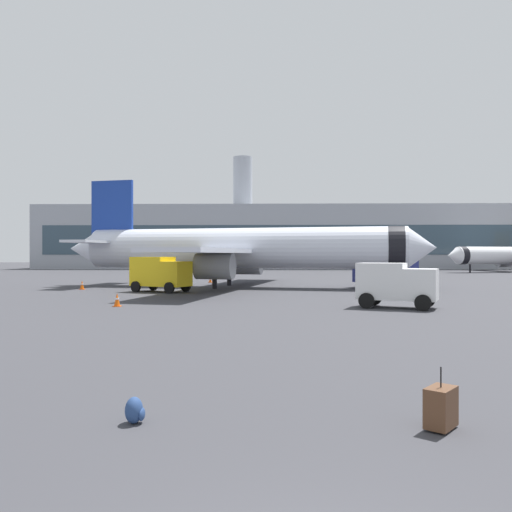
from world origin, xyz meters
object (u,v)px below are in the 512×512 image
object	(u,v)px
service_truck	(160,272)
safety_cone_near	(82,285)
airplane_at_gate	(240,249)
safety_cone_outer	(374,287)
safety_cone_far	(210,280)
safety_cone_mid	(117,300)
traveller_backpack	(135,411)
cargo_van	(396,283)
rolling_suitcase	(441,407)
fuel_truck	(385,268)

from	to	relation	value
service_truck	safety_cone_near	bearing A→B (deg)	159.97
airplane_at_gate	safety_cone_outer	distance (m)	13.03
airplane_at_gate	safety_cone_far	world-z (taller)	airplane_at_gate
airplane_at_gate	safety_cone_far	distance (m)	9.48
safety_cone_far	service_truck	bearing A→B (deg)	-100.28
safety_cone_mid	traveller_backpack	world-z (taller)	safety_cone_mid
cargo_van	airplane_at_gate	bearing A→B (deg)	118.30
safety_cone_mid	safety_cone_far	bearing A→B (deg)	84.22
cargo_van	service_truck	bearing A→B (deg)	142.68
service_truck	cargo_van	size ratio (longest dim) A/B	1.09
cargo_van	rolling_suitcase	size ratio (longest dim) A/B	4.39
rolling_suitcase	safety_cone_outer	bearing A→B (deg)	80.08
safety_cone_far	traveller_backpack	distance (m)	47.11
fuel_truck	traveller_backpack	distance (m)	41.96
airplane_at_gate	safety_cone_outer	bearing A→B (deg)	-23.68
safety_cone_mid	service_truck	bearing A→B (deg)	89.66
airplane_at_gate	fuel_truck	distance (m)	13.94
cargo_van	safety_cone_mid	bearing A→B (deg)	178.26
airplane_at_gate	safety_cone_far	bearing A→B (deg)	114.85
service_truck	safety_cone_mid	bearing A→B (deg)	-90.34
airplane_at_gate	rolling_suitcase	world-z (taller)	airplane_at_gate
rolling_suitcase	safety_cone_mid	bearing A→B (deg)	119.59
fuel_truck	safety_cone_far	size ratio (longest dim) A/B	10.18
safety_cone_near	rolling_suitcase	distance (m)	40.65
cargo_van	rolling_suitcase	xyz separation A→B (m)	(-4.39, -20.57, -1.06)
fuel_truck	safety_cone_mid	world-z (taller)	fuel_truck
airplane_at_gate	traveller_backpack	bearing A→B (deg)	-89.83
safety_cone_near	rolling_suitcase	size ratio (longest dim) A/B	0.75
safety_cone_near	safety_cone_far	xyz separation A→B (m)	(10.09, 11.43, -0.10)
service_truck	cargo_van	distance (m)	20.47
fuel_truck	safety_cone_near	size ratio (longest dim) A/B	7.82
safety_cone_mid	traveller_backpack	size ratio (longest dim) A/B	1.68
airplane_at_gate	safety_cone_near	xyz separation A→B (m)	(-13.82, -3.38, -3.25)
safety_cone_mid	safety_cone_outer	bearing A→B (deg)	35.91
cargo_van	rolling_suitcase	bearing A→B (deg)	-102.04
safety_cone_mid	rolling_suitcase	size ratio (longest dim) A/B	0.74
safety_cone_far	traveller_backpack	bearing A→B (deg)	-85.32
fuel_truck	safety_cone_outer	bearing A→B (deg)	-111.20
airplane_at_gate	safety_cone_mid	bearing A→B (deg)	-109.46
airplane_at_gate	service_truck	distance (m)	9.02
fuel_truck	safety_cone_near	xyz separation A→B (m)	(-27.61, -4.13, -1.37)
safety_cone_outer	traveller_backpack	xyz separation A→B (m)	(-11.43, -33.84, -0.12)
safety_cone_mid	rolling_suitcase	world-z (taller)	rolling_suitcase
airplane_at_gate	traveller_backpack	distance (m)	39.05
safety_cone_outer	safety_cone_near	bearing A→B (deg)	176.21
safety_cone_mid	safety_cone_far	world-z (taller)	safety_cone_mid
fuel_truck	safety_cone_mid	size ratio (longest dim) A/B	7.97
airplane_at_gate	safety_cone_mid	distance (m)	19.40
safety_cone_mid	safety_cone_far	distance (m)	26.22
cargo_van	safety_cone_far	distance (m)	29.93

